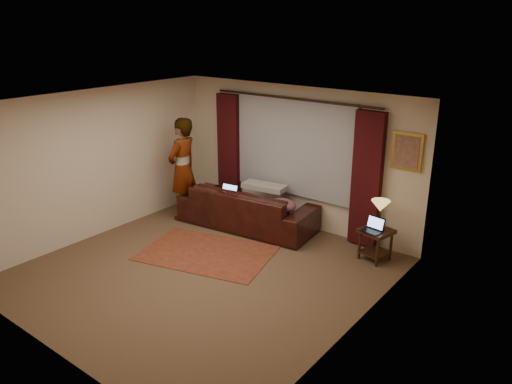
% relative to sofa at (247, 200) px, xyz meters
% --- Properties ---
extents(floor, '(5.00, 5.00, 0.01)m').
position_rel_sofa_xyz_m(floor, '(0.58, -1.82, -0.52)').
color(floor, brown).
rests_on(floor, ground).
extents(ceiling, '(5.00, 5.00, 0.02)m').
position_rel_sofa_xyz_m(ceiling, '(0.58, -1.82, 2.08)').
color(ceiling, silver).
rests_on(ceiling, ground).
extents(wall_back, '(5.00, 0.02, 2.60)m').
position_rel_sofa_xyz_m(wall_back, '(0.58, 0.68, 0.78)').
color(wall_back, beige).
rests_on(wall_back, ground).
extents(wall_front, '(5.00, 0.02, 2.60)m').
position_rel_sofa_xyz_m(wall_front, '(0.58, -4.32, 0.78)').
color(wall_front, beige).
rests_on(wall_front, ground).
extents(wall_left, '(0.02, 5.00, 2.60)m').
position_rel_sofa_xyz_m(wall_left, '(-1.92, -1.82, 0.78)').
color(wall_left, beige).
rests_on(wall_left, ground).
extents(wall_right, '(0.02, 5.00, 2.60)m').
position_rel_sofa_xyz_m(wall_right, '(3.08, -1.82, 0.78)').
color(wall_right, beige).
rests_on(wall_right, ground).
extents(sheer_curtain, '(2.50, 0.05, 1.80)m').
position_rel_sofa_xyz_m(sheer_curtain, '(0.58, 0.62, 0.98)').
color(sheer_curtain, '#98989F').
rests_on(sheer_curtain, wall_back).
extents(drape_left, '(0.50, 0.14, 2.30)m').
position_rel_sofa_xyz_m(drape_left, '(-0.92, 0.57, 0.66)').
color(drape_left, '#350A0D').
rests_on(drape_left, floor).
extents(drape_right, '(0.50, 0.14, 2.30)m').
position_rel_sofa_xyz_m(drape_right, '(2.08, 0.57, 0.66)').
color(drape_right, '#350A0D').
rests_on(drape_right, floor).
extents(curtain_rod, '(0.04, 0.04, 3.40)m').
position_rel_sofa_xyz_m(curtain_rod, '(0.58, 0.57, 1.86)').
color(curtain_rod, '#2F2012').
rests_on(curtain_rod, wall_back).
extents(picture_frame, '(0.50, 0.04, 0.60)m').
position_rel_sofa_xyz_m(picture_frame, '(2.68, 0.65, 1.23)').
color(picture_frame, '#B48F34').
rests_on(picture_frame, wall_back).
extents(sofa, '(2.69, 1.41, 1.04)m').
position_rel_sofa_xyz_m(sofa, '(0.00, 0.00, 0.00)').
color(sofa, black).
rests_on(sofa, floor).
extents(throw_blanket, '(0.86, 0.44, 0.10)m').
position_rel_sofa_xyz_m(throw_blanket, '(0.20, 0.26, 0.52)').
color(throw_blanket, gray).
rests_on(throw_blanket, sofa).
extents(clothing_pile, '(0.53, 0.43, 0.21)m').
position_rel_sofa_xyz_m(clothing_pile, '(0.83, -0.05, 0.10)').
color(clothing_pile, brown).
rests_on(clothing_pile, sofa).
extents(laptop_sofa, '(0.40, 0.42, 0.25)m').
position_rel_sofa_xyz_m(laptop_sofa, '(-0.35, -0.18, 0.13)').
color(laptop_sofa, black).
rests_on(laptop_sofa, sofa).
extents(area_rug, '(2.41, 1.91, 0.01)m').
position_rel_sofa_xyz_m(area_rug, '(0.18, -1.32, -0.51)').
color(area_rug, brown).
rests_on(area_rug, floor).
extents(end_table, '(0.55, 0.55, 0.53)m').
position_rel_sofa_xyz_m(end_table, '(2.49, 0.20, -0.26)').
color(end_table, black).
rests_on(end_table, floor).
extents(tiffany_lamp, '(0.39, 0.39, 0.48)m').
position_rel_sofa_xyz_m(tiffany_lamp, '(2.50, 0.24, 0.25)').
color(tiffany_lamp, '#998A47').
rests_on(tiffany_lamp, end_table).
extents(laptop_table, '(0.36, 0.38, 0.23)m').
position_rel_sofa_xyz_m(laptop_table, '(2.46, 0.06, 0.12)').
color(laptop_table, black).
rests_on(laptop_table, end_table).
extents(person, '(0.65, 0.65, 1.98)m').
position_rel_sofa_xyz_m(person, '(-1.25, -0.40, 0.47)').
color(person, gray).
rests_on(person, floor).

